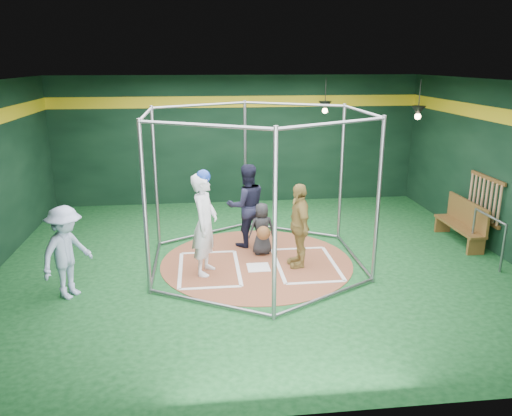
{
  "coord_description": "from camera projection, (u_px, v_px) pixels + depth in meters",
  "views": [
    {
      "loc": [
        -1.08,
        -9.17,
        3.87
      ],
      "look_at": [
        0.0,
        0.1,
        1.1
      ],
      "focal_mm": 35.0,
      "sensor_mm": 36.0,
      "label": 1
    }
  ],
  "objects": [
    {
      "name": "batter_box_right",
      "position": [
        306.0,
        264.0,
        9.81
      ],
      "size": [
        1.17,
        1.77,
        0.01
      ],
      "color": "white",
      "rests_on": "clay_disc"
    },
    {
      "name": "bystander_blue",
      "position": [
        66.0,
        252.0,
        8.3
      ],
      "size": [
        1.05,
        1.19,
        1.6
      ],
      "primitive_type": "imported",
      "rotation": [
        0.0,
        0.0,
        1.01
      ],
      "color": "#A4B5D9",
      "rests_on": "ground"
    },
    {
      "name": "dugout_bench",
      "position": [
        463.0,
        221.0,
        10.91
      ],
      "size": [
        0.38,
        1.63,
        0.95
      ],
      "color": "brown",
      "rests_on": "ground"
    },
    {
      "name": "pendant_lamp_near",
      "position": [
        325.0,
        106.0,
        12.84
      ],
      "size": [
        0.34,
        0.34,
        0.9
      ],
      "color": "black",
      "rests_on": "room_shell"
    },
    {
      "name": "home_plate",
      "position": [
        258.0,
        267.0,
        9.66
      ],
      "size": [
        0.43,
        0.43,
        0.01
      ],
      "primitive_type": "cube",
      "color": "white",
      "rests_on": "clay_disc"
    },
    {
      "name": "batter_box_left",
      "position": [
        209.0,
        269.0,
        9.6
      ],
      "size": [
        1.17,
        1.77,
        0.01
      ],
      "color": "white",
      "rests_on": "clay_disc"
    },
    {
      "name": "batting_cage",
      "position": [
        257.0,
        189.0,
        9.53
      ],
      "size": [
        4.05,
        4.67,
        3.0
      ],
      "color": "gray",
      "rests_on": "ground"
    },
    {
      "name": "clay_disc",
      "position": [
        257.0,
        262.0,
        9.95
      ],
      "size": [
        3.8,
        3.8,
        0.01
      ],
      "primitive_type": "cylinder",
      "color": "brown",
      "rests_on": "ground"
    },
    {
      "name": "visitor_leopard",
      "position": [
        299.0,
        225.0,
        9.56
      ],
      "size": [
        0.47,
        0.99,
        1.64
      ],
      "primitive_type": "imported",
      "rotation": [
        0.0,
        0.0,
        -1.5
      ],
      "color": "tan",
      "rests_on": "clay_disc"
    },
    {
      "name": "room_shell",
      "position": [
        257.0,
        176.0,
        9.46
      ],
      "size": [
        10.1,
        9.1,
        3.53
      ],
      "color": "#0D3A17",
      "rests_on": "ground"
    },
    {
      "name": "batter_figure",
      "position": [
        205.0,
        223.0,
        9.17
      ],
      "size": [
        0.65,
        0.81,
        1.99
      ],
      "color": "silver",
      "rests_on": "clay_disc"
    },
    {
      "name": "catcher_figure",
      "position": [
        262.0,
        229.0,
        10.19
      ],
      "size": [
        0.58,
        0.61,
        1.09
      ],
      "color": "black",
      "rests_on": "clay_disc"
    },
    {
      "name": "steel_railing",
      "position": [
        488.0,
        231.0,
        9.82
      ],
      "size": [
        0.05,
        1.11,
        0.96
      ],
      "color": "slate",
      "rests_on": "ground"
    },
    {
      "name": "pendant_lamp_far",
      "position": [
        418.0,
        111.0,
        11.52
      ],
      "size": [
        0.34,
        0.34,
        0.9
      ],
      "color": "black",
      "rests_on": "room_shell"
    },
    {
      "name": "umpire",
      "position": [
        247.0,
        205.0,
        10.6
      ],
      "size": [
        0.99,
        0.84,
        1.79
      ],
      "primitive_type": "imported",
      "rotation": [
        0.0,
        0.0,
        3.35
      ],
      "color": "black",
      "rests_on": "clay_disc"
    },
    {
      "name": "bat_rack",
      "position": [
        485.0,
        199.0,
        10.58
      ],
      "size": [
        0.07,
        1.25,
        0.98
      ],
      "color": "brown",
      "rests_on": "room_shell"
    }
  ]
}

